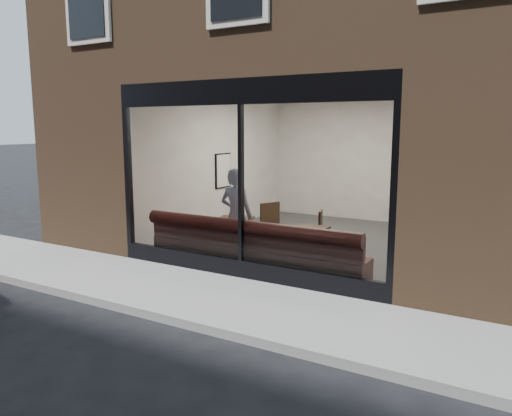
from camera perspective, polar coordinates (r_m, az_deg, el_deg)
The scene contains 21 objects.
ground at distance 6.75m, azimuth -11.15°, elevation -12.26°, with size 120.00×120.00×0.00m, color black.
sidewalk_near at distance 7.47m, azimuth -6.01°, elevation -9.93°, with size 40.00×2.00×0.01m, color gray.
kerb_near at distance 6.69m, azimuth -11.46°, elevation -11.91°, with size 40.00×0.10×0.12m, color gray.
host_building_pier_left at distance 14.98m, azimuth -1.79°, elevation 6.01°, with size 2.50×12.00×3.20m, color brown.
host_building_backfill at distance 16.24m, azimuth 15.38°, elevation 5.94°, with size 5.00×6.00×3.20m, color brown.
cafe_floor at distance 10.82m, azimuth 6.66°, elevation -3.79°, with size 6.00×6.00×0.00m, color #2D2D30.
cafe_ceiling at distance 10.57m, azimuth 6.99°, elevation 13.20°, with size 6.00×6.00×0.00m, color white.
cafe_wall_back at distance 13.37m, azimuth 11.99°, elevation 5.41°, with size 5.00×5.00×0.00m, color beige.
cafe_wall_left at distance 11.79m, azimuth -4.38°, elevation 5.09°, with size 6.00×6.00×0.00m, color beige.
cafe_wall_right at distance 9.85m, azimuth 20.23°, elevation 3.72°, with size 6.00×6.00×0.00m, color beige.
storefront_kick at distance 8.26m, azimuth -1.67°, elevation -6.95°, with size 5.00×0.10×0.30m, color black.
storefront_header at distance 7.95m, azimuth -1.77°, elevation 13.19°, with size 5.00×0.10×0.40m, color black.
storefront_mullion at distance 7.98m, azimuth -1.72°, elevation 2.74°, with size 0.06×0.10×2.50m, color black.
storefront_glass at distance 7.95m, azimuth -1.84°, elevation 2.72°, with size 4.80×4.80×0.00m, color white.
banquette at distance 8.57m, azimuth -0.25°, elevation -5.83°, with size 4.00×0.55×0.45m, color #3D1616.
person at distance 8.98m, azimuth -2.25°, elevation -0.91°, with size 0.64×0.42×1.74m, color #A6BBE2.
cafe_table_left at distance 9.36m, azimuth -2.42°, elevation -1.29°, with size 0.63×0.63×0.04m, color #332213.
cafe_table_right at distance 8.58m, azimuth 6.15°, elevation -2.32°, with size 0.55×0.55×0.04m, color #332213.
cafe_chair_left at distance 10.32m, azimuth 0.97°, elevation -3.13°, with size 0.47×0.47×0.04m, color #332213.
cafe_chair_right at distance 9.33m, azimuth 6.15°, elevation -4.52°, with size 0.40×0.40×0.04m, color #332213.
wall_poster at distance 11.94m, azimuth -3.71°, elevation 4.29°, with size 0.02×0.57×0.76m, color white.
Camera 1 is at (4.21, -4.66, 2.46)m, focal length 35.00 mm.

